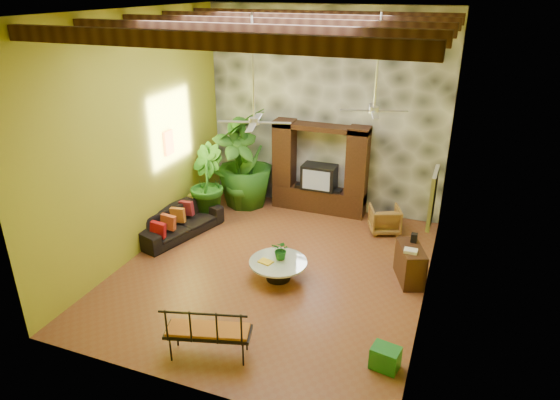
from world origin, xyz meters
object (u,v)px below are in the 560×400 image
at_px(tall_plant_c, 245,158).
at_px(side_console, 410,264).
at_px(sofa, 178,222).
at_px(tall_plant_a, 237,168).
at_px(green_bin, 385,358).
at_px(ceiling_fan_back, 375,99).
at_px(tall_plant_b, 206,182).
at_px(wicker_armchair, 385,219).
at_px(coffee_table, 278,267).
at_px(entertainment_center, 319,175).
at_px(iron_bench, 206,330).
at_px(ceiling_fan_front, 254,110).

relative_size(tall_plant_c, side_console, 2.82).
distance_m(sofa, tall_plant_a, 2.10).
bearing_deg(green_bin, sofa, 152.96).
bearing_deg(tall_plant_a, green_bin, -44.43).
height_order(ceiling_fan_back, sofa, ceiling_fan_back).
xyz_separation_m(tall_plant_b, tall_plant_c, (0.59, 1.06, 0.36)).
distance_m(wicker_armchair, tall_plant_b, 4.42).
xyz_separation_m(tall_plant_b, green_bin, (5.14, -3.81, -0.74)).
bearing_deg(side_console, tall_plant_b, 145.76).
xyz_separation_m(ceiling_fan_back, tall_plant_c, (-3.51, 1.60, -2.12)).
height_order(tall_plant_b, coffee_table, tall_plant_b).
relative_size(tall_plant_c, coffee_table, 2.23).
height_order(sofa, side_console, side_console).
relative_size(entertainment_center, tall_plant_c, 0.93).
bearing_deg(tall_plant_a, tall_plant_c, 80.35).
relative_size(wicker_armchair, tall_plant_c, 0.27).
distance_m(tall_plant_c, side_console, 5.15).
xyz_separation_m(entertainment_center, sofa, (-2.65, -2.50, -0.65)).
distance_m(sofa, iron_bench, 4.40).
bearing_deg(coffee_table, wicker_armchair, 60.52).
bearing_deg(side_console, tall_plant_a, 136.38).
bearing_deg(ceiling_fan_front, entertainment_center, 86.76).
bearing_deg(iron_bench, tall_plant_c, 93.12).
height_order(sofa, tall_plant_c, tall_plant_c).
xyz_separation_m(tall_plant_b, iron_bench, (2.50, -4.60, -0.38)).
height_order(entertainment_center, tall_plant_b, entertainment_center).
bearing_deg(green_bin, tall_plant_a, 135.57).
distance_m(wicker_armchair, iron_bench, 5.67).
relative_size(entertainment_center, tall_plant_b, 1.30).
distance_m(tall_plant_b, coffee_table, 3.47).
distance_m(ceiling_fan_front, tall_plant_c, 4.20).
xyz_separation_m(wicker_armchair, tall_plant_b, (-4.31, -0.77, 0.61)).
xyz_separation_m(entertainment_center, tall_plant_b, (-2.49, -1.39, -0.04)).
xyz_separation_m(sofa, iron_bench, (2.66, -3.50, 0.23)).
bearing_deg(tall_plant_c, tall_plant_a, -99.65).
relative_size(tall_plant_b, green_bin, 4.40).
distance_m(tall_plant_c, green_bin, 6.76).
bearing_deg(ceiling_fan_back, entertainment_center, 129.57).
bearing_deg(sofa, entertainment_center, -30.21).
distance_m(tall_plant_b, iron_bench, 5.25).
bearing_deg(entertainment_center, coffee_table, -86.44).
xyz_separation_m(ceiling_fan_front, wicker_armchair, (2.01, 2.91, -3.09)).
height_order(ceiling_fan_back, side_console, ceiling_fan_back).
xyz_separation_m(ceiling_fan_front, side_console, (2.85, 0.98, -3.04)).
height_order(wicker_armchair, coffee_table, wicker_armchair).
distance_m(tall_plant_c, coffee_table, 3.91).
relative_size(sofa, iron_bench, 1.55).
relative_size(ceiling_fan_back, tall_plant_a, 0.82).
height_order(ceiling_fan_back, tall_plant_b, ceiling_fan_back).
bearing_deg(tall_plant_b, side_console, -12.79).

